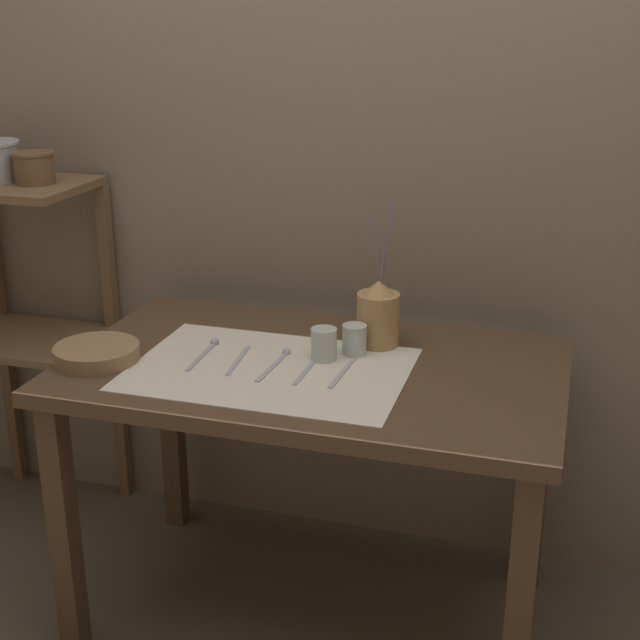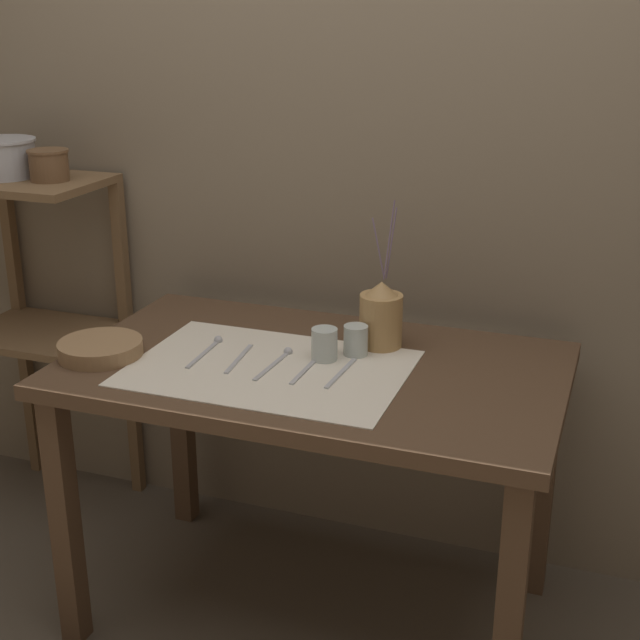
% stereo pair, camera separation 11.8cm
% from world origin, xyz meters
% --- Properties ---
extents(ground_plane, '(12.00, 12.00, 0.00)m').
position_xyz_m(ground_plane, '(0.00, 0.00, 0.00)').
color(ground_plane, brown).
extents(stone_wall_back, '(7.00, 0.06, 2.40)m').
position_xyz_m(stone_wall_back, '(0.00, 0.49, 1.20)').
color(stone_wall_back, '#7A6B56').
rests_on(stone_wall_back, ground_plane).
extents(wooden_table, '(1.27, 0.76, 0.77)m').
position_xyz_m(wooden_table, '(0.00, 0.00, 0.67)').
color(wooden_table, '#4C3523').
rests_on(wooden_table, ground_plane).
extents(wooden_shelf_unit, '(0.47, 0.36, 1.13)m').
position_xyz_m(wooden_shelf_unit, '(-1.04, 0.30, 0.79)').
color(wooden_shelf_unit, brown).
rests_on(wooden_shelf_unit, ground_plane).
extents(linen_cloth, '(0.69, 0.48, 0.00)m').
position_xyz_m(linen_cloth, '(-0.09, -0.07, 0.77)').
color(linen_cloth, beige).
rests_on(linen_cloth, wooden_table).
extents(pitcher_with_flowers, '(0.12, 0.12, 0.40)m').
position_xyz_m(pitcher_with_flowers, '(0.13, 0.17, 0.86)').
color(pitcher_with_flowers, '#A87F4C').
rests_on(pitcher_with_flowers, wooden_table).
extents(wooden_bowl, '(0.22, 0.22, 0.04)m').
position_xyz_m(wooden_bowl, '(-0.54, -0.14, 0.79)').
color(wooden_bowl, '#8E6B47').
rests_on(wooden_bowl, wooden_table).
extents(glass_tumbler_near, '(0.07, 0.07, 0.08)m').
position_xyz_m(glass_tumbler_near, '(0.02, 0.03, 0.82)').
color(glass_tumbler_near, '#B7C1BC').
rests_on(glass_tumbler_near, wooden_table).
extents(glass_tumbler_far, '(0.06, 0.06, 0.08)m').
position_xyz_m(glass_tumbler_far, '(0.09, 0.09, 0.81)').
color(glass_tumbler_far, '#B7C1BC').
rests_on(glass_tumbler_far, wooden_table).
extents(spoon_outer, '(0.03, 0.21, 0.02)m').
position_xyz_m(spoon_outer, '(-0.29, 0.01, 0.78)').
color(spoon_outer, '#A8A8AD').
rests_on(spoon_outer, wooden_table).
extents(fork_inner, '(0.03, 0.20, 0.00)m').
position_xyz_m(fork_inner, '(-0.19, -0.05, 0.78)').
color(fork_inner, '#A8A8AD').
rests_on(fork_inner, wooden_table).
extents(spoon_inner, '(0.03, 0.21, 0.02)m').
position_xyz_m(spoon_inner, '(-0.09, -0.01, 0.78)').
color(spoon_inner, '#A8A8AD').
rests_on(spoon_inner, wooden_table).
extents(knife_center, '(0.02, 0.20, 0.00)m').
position_xyz_m(knife_center, '(0.00, -0.06, 0.78)').
color(knife_center, '#A8A8AD').
rests_on(knife_center, wooden_table).
extents(fork_outer, '(0.02, 0.20, 0.00)m').
position_xyz_m(fork_outer, '(0.09, -0.05, 0.78)').
color(fork_outer, '#A8A8AD').
rests_on(fork_outer, wooden_table).
extents(metal_pot_small, '(0.12, 0.12, 0.09)m').
position_xyz_m(metal_pot_small, '(-0.95, 0.26, 1.18)').
color(metal_pot_small, brown).
rests_on(metal_pot_small, wooden_shelf_unit).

